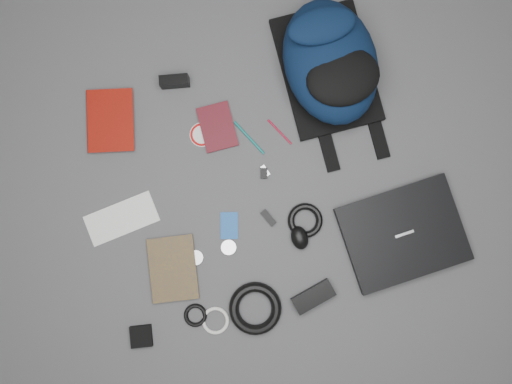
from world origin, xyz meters
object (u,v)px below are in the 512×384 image
object	(u,v)px
comic_book	(150,271)
dvd_case	(217,127)
compact_camera	(175,81)
pouch	(141,336)
laptop	(403,234)
mouse	(300,238)
backpack	(330,62)
textbook_red	(87,122)
power_brick	(313,297)

from	to	relation	value
comic_book	dvd_case	size ratio (longest dim) A/B	1.37
compact_camera	pouch	distance (m)	0.90
laptop	comic_book	xyz separation A→B (m)	(-0.88, 0.17, -0.01)
mouse	backpack	bearing A→B (deg)	64.53
backpack	textbook_red	bearing A→B (deg)	177.87
textbook_red	power_brick	world-z (taller)	power_brick
laptop	dvd_case	world-z (taller)	laptop
laptop	power_brick	size ratio (longest dim) A/B	2.75
backpack	textbook_red	size ratio (longest dim) A/B	2.18
laptop	comic_book	distance (m)	0.90
compact_camera	power_brick	xyz separation A→B (m)	(0.21, -0.88, -0.01)
backpack	laptop	distance (m)	0.65
compact_camera	pouch	size ratio (longest dim) A/B	1.36
dvd_case	power_brick	world-z (taller)	power_brick
laptop	mouse	distance (m)	0.36
mouse	power_brick	xyz separation A→B (m)	(-0.02, -0.21, -0.00)
compact_camera	laptop	bearing A→B (deg)	-38.61
backpack	comic_book	distance (m)	0.96
textbook_red	compact_camera	size ratio (longest dim) A/B	2.21
comic_book	mouse	xyz separation A→B (m)	(0.54, -0.06, 0.01)
laptop	power_brick	distance (m)	0.38
compact_camera	power_brick	distance (m)	0.90
laptop	pouch	size ratio (longest dim) A/B	5.42
textbook_red	pouch	distance (m)	0.78
dvd_case	compact_camera	world-z (taller)	compact_camera
backpack	textbook_red	distance (m)	0.88
textbook_red	pouch	bearing A→B (deg)	-77.50
compact_camera	dvd_case	bearing A→B (deg)	-51.26
backpack	dvd_case	world-z (taller)	backpack
dvd_case	pouch	world-z (taller)	pouch
dvd_case	pouch	xyz separation A→B (m)	(-0.49, -0.61, 0.00)
textbook_red	pouch	size ratio (longest dim) A/B	3.02
textbook_red	compact_camera	bearing A→B (deg)	21.64
laptop	mouse	xyz separation A→B (m)	(-0.34, 0.11, 0.00)
textbook_red	dvd_case	size ratio (longest dim) A/B	1.36
dvd_case	mouse	xyz separation A→B (m)	(0.14, -0.47, 0.02)
pouch	mouse	bearing A→B (deg)	12.28
comic_book	compact_camera	distance (m)	0.68
power_brick	laptop	bearing A→B (deg)	5.68
textbook_red	comic_book	world-z (taller)	textbook_red
dvd_case	compact_camera	xyz separation A→B (m)	(-0.09, 0.20, 0.02)
power_brick	dvd_case	bearing A→B (deg)	90.34
laptop	dvd_case	size ratio (longest dim) A/B	2.45
comic_book	pouch	world-z (taller)	pouch
laptop	compact_camera	size ratio (longest dim) A/B	3.97
backpack	mouse	bearing A→B (deg)	-114.00
compact_camera	pouch	world-z (taller)	compact_camera
laptop	comic_book	world-z (taller)	laptop
comic_book	mouse	size ratio (longest dim) A/B	2.69
backpack	mouse	xyz separation A→B (m)	(-0.29, -0.53, -0.08)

